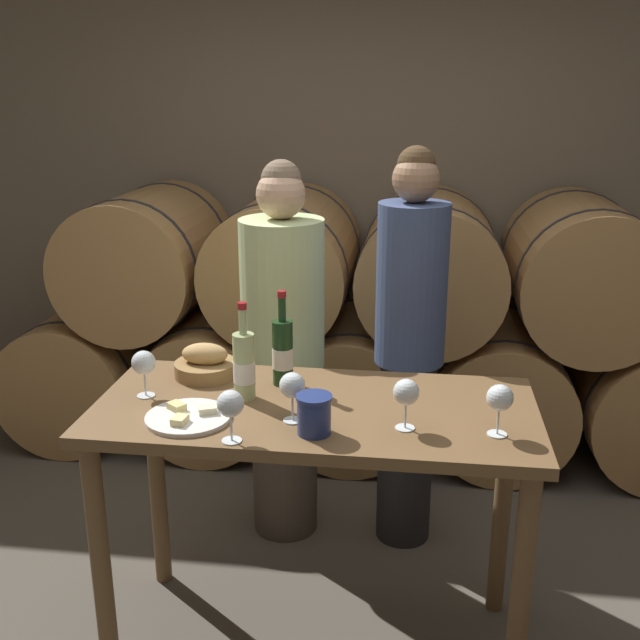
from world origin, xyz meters
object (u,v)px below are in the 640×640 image
object	(u,v)px
tasting_table	(315,446)
wine_glass_far_left	(144,363)
blue_crock	(314,413)
wine_glass_center	(292,386)
wine_bottle_red	(283,352)
bread_basket	(205,364)
wine_glass_right	(406,393)
wine_bottle_white	(244,365)
wine_glass_left	(230,405)
person_right	(409,348)
person_left	(283,354)
cheese_plate	(188,417)
wine_glass_far_right	(500,399)

from	to	relation	value
tasting_table	wine_glass_far_left	size ratio (longest dim) A/B	8.98
blue_crock	wine_glass_center	size ratio (longest dim) A/B	0.76
wine_bottle_red	wine_glass_center	world-z (taller)	wine_bottle_red
bread_basket	wine_glass_right	world-z (taller)	wine_glass_right
wine_bottle_red	wine_bottle_white	world-z (taller)	wine_bottle_red
wine_bottle_red	wine_glass_left	bearing A→B (deg)	-99.02
bread_basket	wine_glass_left	size ratio (longest dim) A/B	1.37
person_right	bread_basket	xyz separation A→B (m)	(-0.72, -0.51, 0.09)
wine_bottle_red	blue_crock	bearing A→B (deg)	-66.42
person_left	wine_glass_far_left	xyz separation A→B (m)	(-0.34, -0.71, 0.21)
person_left	person_right	world-z (taller)	person_right
wine_bottle_red	wine_bottle_white	bearing A→B (deg)	-126.79
cheese_plate	blue_crock	bearing A→B (deg)	-6.28
bread_basket	wine_glass_center	bearing A→B (deg)	-41.65
blue_crock	wine_glass_far_right	size ratio (longest dim) A/B	0.76
wine_bottle_red	wine_glass_far_right	world-z (taller)	wine_bottle_red
bread_basket	wine_bottle_white	bearing A→B (deg)	-43.58
person_right	blue_crock	distance (m)	0.96
cheese_plate	wine_glass_left	bearing A→B (deg)	-36.91
blue_crock	wine_glass_center	world-z (taller)	wine_glass_center
wine_glass_center	wine_glass_right	size ratio (longest dim) A/B	1.00
blue_crock	wine_glass_far_right	bearing A→B (deg)	6.36
person_left	wine_bottle_red	bearing A→B (deg)	-79.72
person_left	wine_glass_far_right	xyz separation A→B (m)	(0.80, -0.85, 0.21)
blue_crock	wine_glass_far_left	xyz separation A→B (m)	(-0.60, 0.20, 0.05)
wine_glass_far_right	person_right	bearing A→B (deg)	107.78
person_left	wine_glass_center	bearing A→B (deg)	-77.80
wine_glass_center	wine_glass_far_left	bearing A→B (deg)	165.88
bread_basket	wine_glass_far_right	distance (m)	1.05
wine_bottle_red	cheese_plate	distance (m)	0.42
blue_crock	cheese_plate	xyz separation A→B (m)	(-0.40, 0.04, -0.06)
wine_glass_left	wine_bottle_white	bearing A→B (deg)	95.88
wine_glass_far_left	wine_glass_left	bearing A→B (deg)	-38.37
tasting_table	person_left	bearing A→B (deg)	108.11
wine_bottle_red	blue_crock	xyz separation A→B (m)	(0.16, -0.37, -0.05)
bread_basket	cheese_plate	world-z (taller)	bread_basket
wine_bottle_red	wine_bottle_white	distance (m)	0.17
tasting_table	person_left	world-z (taller)	person_left
wine_bottle_white	wine_glass_center	distance (m)	0.24
person_left	cheese_plate	bearing A→B (deg)	-99.37
blue_crock	cheese_plate	world-z (taller)	blue_crock
cheese_plate	wine_glass_right	distance (m)	0.68
tasting_table	wine_glass_center	xyz separation A→B (m)	(-0.05, -0.13, 0.27)
person_right	wine_glass_right	size ratio (longest dim) A/B	10.62
wine_glass_far_right	wine_glass_center	bearing A→B (deg)	178.72
wine_glass_left	wine_glass_right	size ratio (longest dim) A/B	1.00
person_right	wine_bottle_white	world-z (taller)	person_right
tasting_table	wine_glass_left	world-z (taller)	wine_glass_left
wine_bottle_red	bread_basket	xyz separation A→B (m)	(-0.29, 0.04, -0.07)
person_right	wine_glass_far_left	size ratio (longest dim) A/B	10.62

